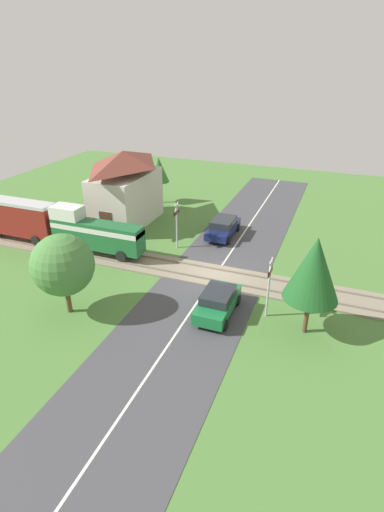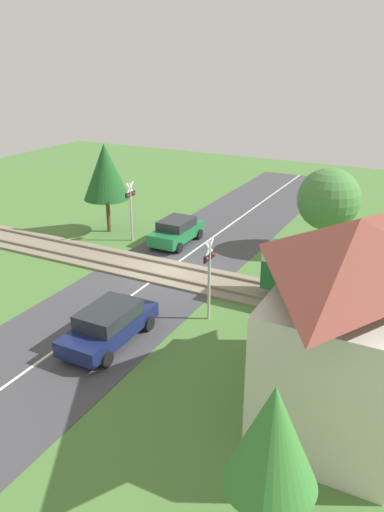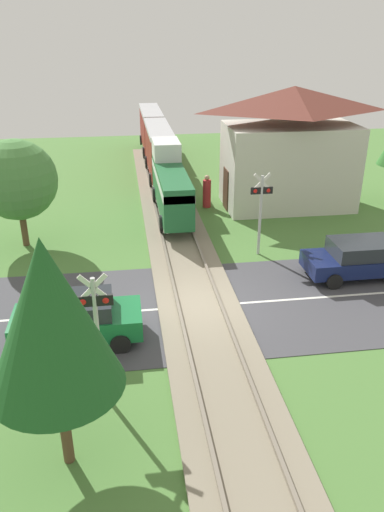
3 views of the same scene
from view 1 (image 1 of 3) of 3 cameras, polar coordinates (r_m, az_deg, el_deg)
name	(u,v)px [view 1 (image 1 of 3)]	position (r m, az deg, el deg)	size (l,w,h in m)	color
ground_plane	(215,276)	(26.03, 3.26, -2.92)	(60.00, 60.00, 0.00)	#4C7A38
road_surface	(215,276)	(26.02, 3.27, -2.90)	(48.00, 6.40, 0.02)	#424247
track_bed	(215,275)	(25.99, 3.27, -2.79)	(2.80, 48.00, 0.24)	gray
train	(16,218)	(33.14, -23.83, 5.03)	(1.58, 20.83, 3.18)	#1E6033
car_near_crossing	(218,302)	(22.06, 3.71, -6.54)	(3.85, 1.86, 1.46)	#197038
car_far_side	(223,227)	(31.66, 4.47, 4.17)	(4.28, 1.92, 1.45)	#141E4C
crossing_signal_west_approach	(269,281)	(21.46, 10.97, -3.51)	(0.90, 0.18, 3.50)	#B7B7B7
crossing_signal_east_approach	(177,220)	(29.02, -2.21, 5.20)	(0.90, 0.18, 3.50)	#B7B7B7
station_building	(125,189)	(33.93, -9.49, 9.42)	(7.08, 4.00, 6.12)	beige
pedestrian_by_station	(96,232)	(31.51, -13.54, 3.42)	(0.43, 0.43, 1.73)	#B2282D
tree_by_station	(159,170)	(38.62, -4.80, 12.19)	(1.97, 1.97, 4.45)	brown
tree_roadside_hedge	(63,265)	(22.18, -17.99, -1.22)	(3.36, 3.36, 4.63)	brown
tree_beyond_track	(314,269)	(19.98, 17.02, -1.78)	(2.73, 2.73, 5.36)	brown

